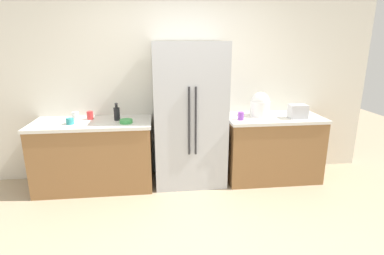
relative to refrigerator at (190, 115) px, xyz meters
The scene contains 13 objects.
ground_plane 1.63m from the refrigerator, 95.55° to the right, with size 11.04×11.04×0.00m, color tan.
kitchen_back_panel 0.59m from the refrigerator, 108.98° to the left, with size 5.52×0.10×2.75m, color silver.
counter_left 1.34m from the refrigerator, behind, with size 1.49×0.69×0.89m.
counter_right 1.24m from the refrigerator, ahead, with size 1.29×0.69×0.89m.
refrigerator is the anchor object (origin of this frame).
toaster 1.42m from the refrigerator, ahead, with size 0.23×0.16×0.18m, color silver.
rice_cooker 0.97m from the refrigerator, ahead, with size 0.26×0.26×0.32m.
bottle_a 0.93m from the refrigerator, behind, with size 0.08×0.08×0.22m.
cup_a 1.48m from the refrigerator, behind, with size 0.09×0.09×0.07m, color teal.
cup_b 1.29m from the refrigerator, behind, with size 0.08×0.08×0.10m, color red.
cup_c 0.66m from the refrigerator, 12.32° to the right, with size 0.08×0.08×0.10m, color purple.
cup_d 1.47m from the refrigerator, behind, with size 0.09×0.09×0.10m, color white.
bowl_a 0.82m from the refrigerator, behind, with size 0.16×0.16×0.05m, color green.
Camera 1 is at (-0.29, -2.51, 1.86)m, focal length 28.50 mm.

